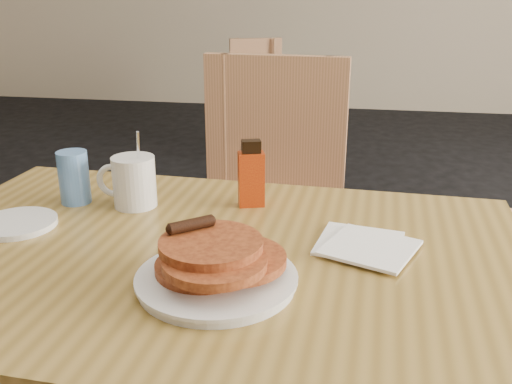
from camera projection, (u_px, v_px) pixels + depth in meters
main_table at (204, 271)px, 1.06m from camera, size 1.26×0.88×0.75m
chair_main_far at (270, 191)px, 1.78m from camera, size 0.48×0.48×1.01m
chair_wall_extra at (254, 88)px, 4.12m from camera, size 0.49×0.51×0.84m
pancake_plate at (216, 268)px, 0.91m from camera, size 0.26×0.26×0.10m
coffee_mug at (133, 181)px, 1.24m from camera, size 0.13×0.09×0.17m
syrup_bottle at (251, 176)px, 1.24m from camera, size 0.06×0.05×0.15m
napkin_stack at (365, 245)px, 1.05m from camera, size 0.20×0.21×0.01m
blue_tumbler at (74, 177)px, 1.26m from camera, size 0.07×0.07×0.12m
side_saucer at (17, 223)px, 1.15m from camera, size 0.20×0.20×0.01m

